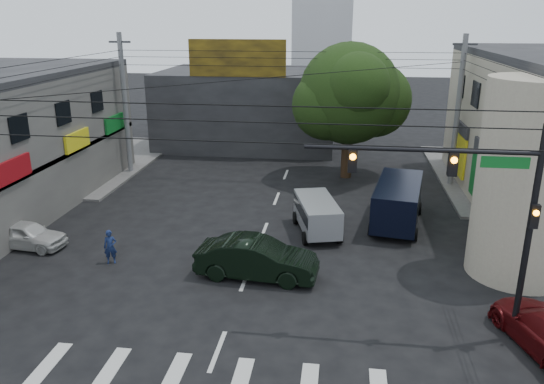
% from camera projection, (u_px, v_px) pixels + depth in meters
% --- Properties ---
extents(ground, '(160.00, 160.00, 0.00)m').
position_uv_depth(ground, '(236.00, 303.00, 19.68)').
color(ground, black).
rests_on(ground, ground).
extents(sidewalk_far_left, '(16.00, 16.00, 0.15)m').
position_uv_depth(sidewalk_far_left, '(44.00, 160.00, 38.87)').
color(sidewalk_far_left, '#514F4C').
rests_on(sidewalk_far_left, ground).
extents(corner_column, '(4.00, 4.00, 8.00)m').
position_uv_depth(corner_column, '(529.00, 181.00, 20.79)').
color(corner_column, gray).
rests_on(corner_column, ground).
extents(building_far, '(14.00, 10.00, 6.00)m').
position_uv_depth(building_far, '(250.00, 107.00, 43.69)').
color(building_far, '#232326').
rests_on(building_far, ground).
extents(billboard, '(7.00, 0.30, 2.60)m').
position_uv_depth(billboard, '(237.00, 58.00, 37.73)').
color(billboard, olive).
rests_on(billboard, building_far).
extents(street_tree, '(6.40, 6.40, 8.70)m').
position_uv_depth(street_tree, '(349.00, 94.00, 33.44)').
color(street_tree, black).
rests_on(street_tree, ground).
extents(traffic_gantry, '(7.10, 0.35, 7.20)m').
position_uv_depth(traffic_gantry, '(477.00, 199.00, 16.22)').
color(traffic_gantry, black).
rests_on(traffic_gantry, ground).
extents(utility_pole_far_left, '(0.32, 0.32, 9.20)m').
position_uv_depth(utility_pole_far_left, '(125.00, 105.00, 34.61)').
color(utility_pole_far_left, '#59595B').
rests_on(utility_pole_far_left, ground).
extents(utility_pole_far_right, '(0.32, 0.32, 9.20)m').
position_uv_depth(utility_pole_far_right, '(457.00, 113.00, 31.95)').
color(utility_pole_far_right, '#59595B').
rests_on(utility_pole_far_right, ground).
extents(dark_sedan, '(2.51, 5.21, 1.63)m').
position_uv_depth(dark_sedan, '(257.00, 259.00, 21.44)').
color(dark_sedan, black).
rests_on(dark_sedan, ground).
extents(white_compact, '(2.17, 3.92, 1.24)m').
position_uv_depth(white_compact, '(27.00, 235.00, 24.27)').
color(white_compact, beige).
rests_on(white_compact, ground).
extents(silver_minivan, '(4.74, 3.59, 1.69)m').
position_uv_depth(silver_minivan, '(317.00, 217.00, 25.83)').
color(silver_minivan, '#94959B').
rests_on(silver_minivan, ground).
extents(navy_van, '(6.21, 3.96, 2.20)m').
position_uv_depth(navy_van, '(397.00, 204.00, 26.84)').
color(navy_van, black).
rests_on(navy_van, ground).
extents(traffic_officer, '(0.76, 0.69, 1.50)m').
position_uv_depth(traffic_officer, '(110.00, 247.00, 22.67)').
color(traffic_officer, '#142148').
rests_on(traffic_officer, ground).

